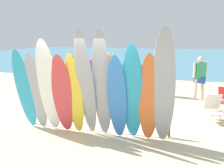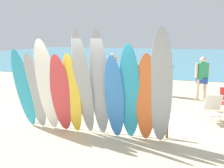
% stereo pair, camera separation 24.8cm
% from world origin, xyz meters
% --- Properties ---
extents(ground, '(60.00, 60.00, 0.00)m').
position_xyz_m(ground, '(0.00, 14.00, 0.00)').
color(ground, beige).
extents(ocean_water, '(60.00, 40.00, 0.02)m').
position_xyz_m(ocean_water, '(0.00, 29.12, 0.01)').
color(ocean_water, teal).
rests_on(ocean_water, ground).
extents(surfboard_rack, '(4.10, 0.07, 0.71)m').
position_xyz_m(surfboard_rack, '(0.00, 0.00, 0.58)').
color(surfboard_rack, brown).
rests_on(surfboard_rack, ground).
extents(surfboard_teal_0, '(0.58, 0.68, 2.23)m').
position_xyz_m(surfboard_teal_0, '(-1.86, -0.48, 1.12)').
color(surfboard_teal_0, '#289EC6').
rests_on(surfboard_teal_0, ground).
extents(surfboard_grey_1, '(0.50, 0.62, 2.14)m').
position_xyz_m(surfboard_grey_1, '(-1.50, -0.48, 1.07)').
color(surfboard_grey_1, '#999EA3').
rests_on(surfboard_grey_1, ground).
extents(surfboard_white_2, '(0.63, 0.79, 2.50)m').
position_xyz_m(surfboard_white_2, '(-1.09, -0.54, 1.25)').
color(surfboard_white_2, white).
rests_on(surfboard_white_2, ground).
extents(surfboard_red_3, '(0.59, 0.60, 2.13)m').
position_xyz_m(surfboard_red_3, '(-0.72, -0.49, 1.06)').
color(surfboard_red_3, '#D13D42').
rests_on(surfboard_red_3, ground).
extents(surfboard_yellow_4, '(0.52, 0.54, 2.15)m').
position_xyz_m(surfboard_yellow_4, '(-0.40, -0.46, 1.07)').
color(surfboard_yellow_4, yellow).
rests_on(surfboard_yellow_4, ground).
extents(surfboard_grey_5, '(0.54, 0.81, 2.71)m').
position_xyz_m(surfboard_grey_5, '(-0.05, -0.54, 1.35)').
color(surfboard_grey_5, '#999EA3').
rests_on(surfboard_grey_5, ground).
extents(surfboard_grey_6, '(0.50, 0.64, 2.71)m').
position_xyz_m(surfboard_grey_6, '(0.35, -0.47, 1.35)').
color(surfboard_grey_6, '#999EA3').
rests_on(surfboard_grey_6, ground).
extents(surfboard_blue_7, '(0.48, 0.57, 2.14)m').
position_xyz_m(surfboard_blue_7, '(0.76, -0.52, 1.07)').
color(surfboard_blue_7, '#337AD1').
rests_on(surfboard_blue_7, ground).
extents(surfboard_teal_8, '(0.55, 0.67, 2.40)m').
position_xyz_m(surfboard_teal_8, '(1.12, -0.47, 1.20)').
color(surfboard_teal_8, '#289EC6').
rests_on(surfboard_teal_8, ground).
extents(surfboard_orange_9, '(0.53, 0.50, 2.18)m').
position_xyz_m(surfboard_orange_9, '(1.51, -0.41, 1.09)').
color(surfboard_orange_9, orange).
rests_on(surfboard_orange_9, ground).
extents(surfboard_grey_10, '(0.55, 0.56, 2.77)m').
position_xyz_m(surfboard_grey_10, '(1.85, -0.46, 1.38)').
color(surfboard_grey_10, '#999EA3').
rests_on(surfboard_grey_10, ground).
extents(beachgoer_midbeach, '(0.64, 0.27, 1.70)m').
position_xyz_m(beachgoer_midbeach, '(-1.73, 4.82, 0.98)').
color(beachgoer_midbeach, brown).
rests_on(beachgoer_midbeach, ground).
extents(beachgoer_by_water, '(0.53, 0.37, 1.57)m').
position_xyz_m(beachgoer_by_water, '(-2.09, 8.25, 0.91)').
color(beachgoer_by_water, beige).
rests_on(beachgoer_by_water, ground).
extents(beachgoer_photographing, '(0.53, 0.42, 1.68)m').
position_xyz_m(beachgoer_photographing, '(1.10, 4.79, 0.97)').
color(beachgoer_photographing, '#9E704C').
rests_on(beachgoer_photographing, ground).
extents(beachgoer_near_rack, '(0.55, 0.45, 1.75)m').
position_xyz_m(beachgoer_near_rack, '(2.87, 4.56, 1.01)').
color(beachgoer_near_rack, beige).
rests_on(beachgoer_near_rack, ground).
extents(beachgoer_strolling, '(0.51, 0.46, 1.71)m').
position_xyz_m(beachgoer_strolling, '(-2.70, 4.43, 0.99)').
color(beachgoer_strolling, tan).
rests_on(beachgoer_strolling, ground).
extents(beach_chair_red, '(0.67, 0.80, 0.82)m').
position_xyz_m(beach_chair_red, '(3.21, 1.71, 0.43)').
color(beach_chair_red, '#B7B7BC').
rests_on(beach_chair_red, ground).
extents(distant_boat, '(4.23, 1.07, 0.33)m').
position_xyz_m(distant_boat, '(-1.15, 15.22, 0.15)').
color(distant_boat, teal).
rests_on(distant_boat, ground).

